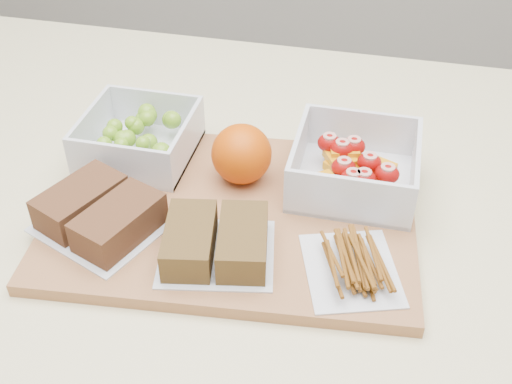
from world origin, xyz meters
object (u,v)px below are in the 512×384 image
orange (242,154)px  pretzel_bag (352,262)px  cutting_board (232,214)px  sandwich_bag_left (100,213)px  sandwich_bag_center (216,242)px  fruit_container (354,169)px  grape_container (141,137)px

orange → pretzel_bag: bearing=-40.5°
cutting_board → sandwich_bag_left: 0.15m
sandwich_bag_left → sandwich_bag_center: size_ratio=1.17×
sandwich_bag_center → pretzel_bag: sandwich_bag_center is taller
cutting_board → pretzel_bag: pretzel_bag is taller
fruit_container → pretzel_bag: size_ratio=1.06×
orange → grape_container: bearing=170.7°
sandwich_bag_left → cutting_board: bearing=24.7°
grape_container → fruit_container: (0.27, -0.00, -0.00)m
cutting_board → orange: size_ratio=5.72×
orange → sandwich_bag_left: bearing=-137.5°
cutting_board → pretzel_bag: size_ratio=3.06×
pretzel_bag → grape_container: bearing=152.5°
cutting_board → fruit_container: bearing=25.0°
cutting_board → grape_container: size_ratio=3.13×
pretzel_bag → cutting_board: bearing=154.9°
grape_container → sandwich_bag_left: (0.01, -0.14, -0.00)m
sandwich_bag_center → orange: bearing=92.7°
sandwich_bag_center → sandwich_bag_left: bearing=174.1°
cutting_board → sandwich_bag_left: sandwich_bag_left is taller
sandwich_bag_left → sandwich_bag_center: sandwich_bag_left is taller
fruit_container → pretzel_bag: (0.02, -0.15, -0.01)m
sandwich_bag_left → pretzel_bag: size_ratio=1.19×
fruit_container → sandwich_bag_center: fruit_container is taller
cutting_board → sandwich_bag_center: 0.08m
cutting_board → fruit_container: 0.16m
fruit_container → sandwich_bag_left: (-0.27, -0.14, -0.00)m
cutting_board → sandwich_bag_left: (-0.14, -0.06, 0.03)m
fruit_container → orange: bearing=-172.0°
sandwich_bag_center → cutting_board: bearing=92.3°
fruit_container → orange: size_ratio=1.98×
fruit_container → pretzel_bag: 0.15m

